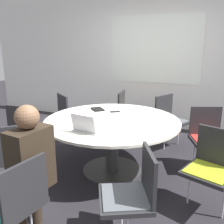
% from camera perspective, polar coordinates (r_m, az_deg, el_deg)
% --- Properties ---
extents(ground_plane, '(16.00, 16.00, 0.00)m').
position_cam_1_polar(ground_plane, '(3.49, 0.00, -13.15)').
color(ground_plane, black).
extents(wall_back, '(8.00, 0.07, 2.70)m').
position_cam_1_polar(wall_back, '(5.12, 9.72, 11.67)').
color(wall_back, silver).
rests_on(wall_back, ground_plane).
extents(conference_table, '(1.74, 1.74, 0.72)m').
position_cam_1_polar(conference_table, '(3.25, 0.00, -4.11)').
color(conference_table, '#333333').
rests_on(conference_table, ground_plane).
extents(chair_0, '(0.48, 0.49, 0.85)m').
position_cam_1_polar(chair_0, '(2.18, -21.24, -18.13)').
color(chair_0, '#262628').
rests_on(chair_0, ground_plane).
extents(chair_1, '(0.58, 0.59, 0.85)m').
position_cam_1_polar(chair_1, '(2.15, 4.80, -17.46)').
color(chair_1, '#262628').
rests_on(chair_1, ground_plane).
extents(chair_2, '(0.55, 0.54, 0.85)m').
position_cam_1_polar(chair_2, '(2.74, 21.75, -10.97)').
color(chair_2, '#262628').
rests_on(chair_2, ground_plane).
extents(chair_3, '(0.57, 0.56, 0.85)m').
position_cam_1_polar(chair_3, '(3.57, 21.01, -4.75)').
color(chair_3, '#262628').
rests_on(chair_3, ground_plane).
extents(chair_4, '(0.58, 0.58, 0.85)m').
position_cam_1_polar(chair_4, '(4.20, 12.98, -1.11)').
color(chair_4, '#262628').
rests_on(chair_4, ground_plane).
extents(chair_5, '(0.47, 0.49, 0.85)m').
position_cam_1_polar(chair_5, '(4.47, 3.73, 0.27)').
color(chair_5, '#262628').
rests_on(chair_5, ground_plane).
extents(chair_6, '(0.60, 0.60, 0.85)m').
position_cam_1_polar(chair_6, '(4.34, -9.54, -0.39)').
color(chair_6, '#262628').
rests_on(chair_6, ground_plane).
extents(chair_7, '(0.47, 0.46, 0.85)m').
position_cam_1_polar(chair_7, '(3.80, -18.91, -3.32)').
color(chair_7, '#262628').
rests_on(chair_7, ground_plane).
extents(chair_8, '(0.61, 0.61, 0.85)m').
position_cam_1_polar(chair_8, '(3.01, -22.82, -8.69)').
color(chair_8, '#262628').
rests_on(chair_8, ground_plane).
extents(person_0, '(0.29, 0.39, 1.20)m').
position_cam_1_polar(person_0, '(2.27, -18.24, -10.74)').
color(person_0, '#2D2319').
rests_on(person_0, ground_plane).
extents(laptop, '(0.34, 0.29, 0.21)m').
position_cam_1_polar(laptop, '(2.77, -5.76, -3.50)').
color(laptop, silver).
rests_on(laptop, conference_table).
extents(spiral_notebook, '(0.26, 0.25, 0.02)m').
position_cam_1_polar(spiral_notebook, '(3.67, -3.33, 0.65)').
color(spiral_notebook, black).
rests_on(spiral_notebook, conference_table).
extents(coffee_cup, '(0.09, 0.09, 0.08)m').
position_cam_1_polar(coffee_cup, '(3.39, -7.34, -0.18)').
color(coffee_cup, white).
rests_on(coffee_cup, conference_table).
extents(cell_phone, '(0.15, 0.14, 0.01)m').
position_cam_1_polar(cell_phone, '(3.56, 0.68, 0.09)').
color(cell_phone, black).
rests_on(cell_phone, conference_table).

